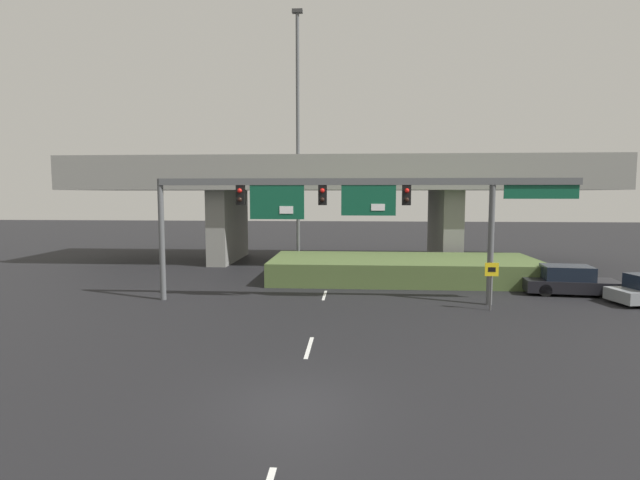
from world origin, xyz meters
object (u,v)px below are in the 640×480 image
at_px(highway_light_pole_near, 298,136).
at_px(speed_limit_sign, 491,279).
at_px(parked_sedan_near_right, 569,281).
at_px(signal_gantry, 350,200).

bearing_deg(highway_light_pole_near, speed_limit_sign, -49.39).
distance_m(highway_light_pole_near, parked_sedan_near_right, 18.92).
bearing_deg(highway_light_pole_near, signal_gantry, -70.75).
height_order(signal_gantry, highway_light_pole_near, highway_light_pole_near).
bearing_deg(parked_sedan_near_right, speed_limit_sign, -135.62).
bearing_deg(speed_limit_sign, highway_light_pole_near, 130.61).
bearing_deg(parked_sedan_near_right, highway_light_pole_near, 159.09).
xyz_separation_m(highway_light_pole_near, parked_sedan_near_right, (15.08, -7.74, -8.40)).
relative_size(signal_gantry, speed_limit_sign, 8.98).
bearing_deg(speed_limit_sign, parked_sedan_near_right, 38.09).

